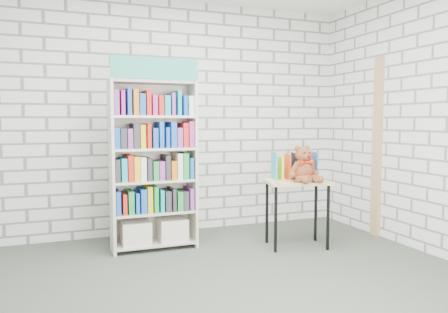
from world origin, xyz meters
name	(u,v)px	position (x,y,z in m)	size (l,w,h in m)	color
ground	(231,289)	(0.00, 0.00, 0.00)	(4.50, 4.50, 0.00)	#3D453A
room_shell	(232,66)	(0.00, 0.00, 1.78)	(4.52, 4.02, 2.81)	silver
bookshelf	(153,164)	(-0.35, 1.36, 0.91)	(0.89, 0.35, 2.00)	beige
display_table	(297,190)	(1.11, 0.88, 0.62)	(0.75, 0.60, 0.72)	tan
table_books	(294,166)	(1.13, 0.98, 0.86)	(0.50, 0.30, 0.28)	#2BA6BB
teddy_bear	(304,167)	(1.12, 0.77, 0.88)	(0.35, 0.33, 0.38)	brown
door_trim	(377,147)	(2.23, 0.95, 1.05)	(0.05, 0.12, 2.10)	tan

